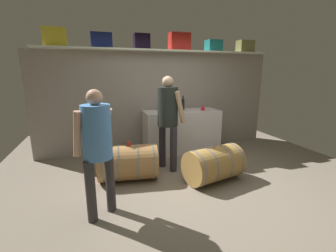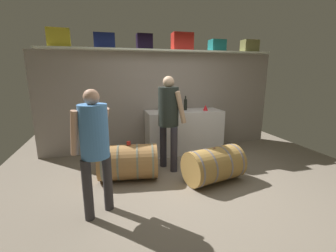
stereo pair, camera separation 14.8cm
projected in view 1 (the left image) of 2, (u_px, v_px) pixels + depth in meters
ground_plane at (183, 174)px, 4.07m from camera, size 6.56×7.20×0.02m
back_wall_panel at (160, 102)px, 5.21m from camera, size 5.36×0.10×2.17m
high_shelf_board at (161, 51)px, 4.82m from camera, size 4.93×0.40×0.03m
toolcase_yellow at (55, 37)px, 4.18m from camera, size 0.42×0.25×0.33m
toolcase_navy at (101, 40)px, 4.43m from camera, size 0.40×0.23×0.28m
toolcase_black at (142, 42)px, 4.66m from camera, size 0.32×0.22×0.30m
toolcase_red at (179, 42)px, 4.89m from camera, size 0.44×0.28×0.36m
toolcase_teal at (213, 46)px, 5.15m from camera, size 0.34×0.27×0.25m
toolcase_olive at (245, 46)px, 5.39m from camera, size 0.37×0.24×0.27m
work_cabinet at (181, 131)px, 5.12m from camera, size 1.66×0.63×0.93m
wine_bottle_green at (174, 104)px, 5.07m from camera, size 0.08×0.08×0.30m
wine_bottle_dark at (183, 104)px, 5.07m from camera, size 0.07×0.07×0.31m
wine_bottle_clear at (163, 103)px, 5.03m from camera, size 0.08×0.08×0.34m
wine_glass at (172, 106)px, 4.97m from camera, size 0.08×0.08×0.15m
red_funnel at (203, 107)px, 5.05m from camera, size 0.11×0.11×0.13m
wine_barrel_near at (128, 163)px, 3.77m from camera, size 1.02×0.71×0.60m
wine_barrel_far at (214, 164)px, 3.74m from camera, size 1.02×0.75×0.58m
tasting_cup at (129, 144)px, 3.70m from camera, size 0.07×0.07×0.06m
winemaker_pouring at (168, 114)px, 4.03m from camera, size 0.49×0.55×1.69m
visitor_tasting at (97, 142)px, 2.65m from camera, size 0.50×0.48×1.57m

